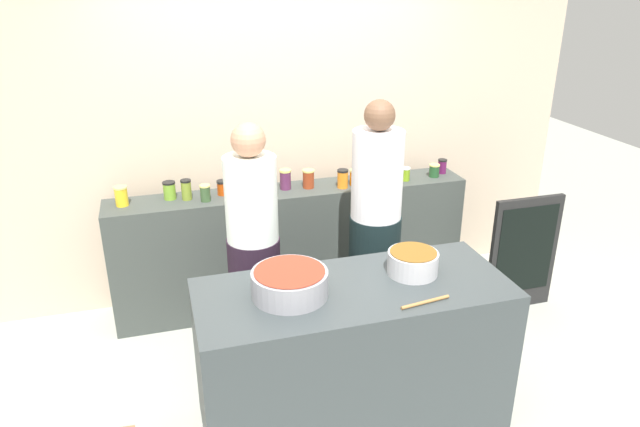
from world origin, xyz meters
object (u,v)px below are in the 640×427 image
object	(u,v)px
preserve_jar_3	(205,193)
preserve_jar_11	(373,178)
preserve_jar_12	(391,174)
preserve_jar_15	(442,166)
preserve_jar_0	(121,196)
preserve_jar_13	(406,174)
preserve_jar_7	(285,179)
cooking_pot_left	(290,283)
preserve_jar_9	(343,179)
preserve_jar_1	(169,190)
cooking_pot_center	(413,263)
preserve_jar_2	(186,190)
preserve_jar_6	(261,187)
preserve_jar_4	(223,187)
chalkboard_sign	(523,253)
wooden_spoon	(425,302)
cook_in_cap	(375,238)
cook_with_tongs	(254,259)
preserve_jar_10	(355,177)
preserve_jar_14	(434,171)
preserve_jar_8	(308,179)
preserve_jar_5	(246,183)

from	to	relation	value
preserve_jar_3	preserve_jar_11	size ratio (longest dim) A/B	1.11
preserve_jar_12	preserve_jar_15	distance (m)	0.47
preserve_jar_0	preserve_jar_13	size ratio (longest dim) A/B	1.33
preserve_jar_7	cooking_pot_left	distance (m)	1.44
preserve_jar_9	preserve_jar_3	bearing A→B (deg)	179.47
preserve_jar_1	cooking_pot_center	xyz separation A→B (m)	(1.24, -1.39, -0.06)
preserve_jar_2	preserve_jar_6	size ratio (longest dim) A/B	1.48
preserve_jar_4	chalkboard_sign	bearing A→B (deg)	-16.16
wooden_spoon	preserve_jar_1	bearing A→B (deg)	124.35
preserve_jar_9	cook_in_cap	world-z (taller)	cook_in_cap
preserve_jar_11	cooking_pot_center	world-z (taller)	preserve_jar_11
chalkboard_sign	wooden_spoon	bearing A→B (deg)	-142.04
preserve_jar_7	cook_with_tongs	bearing A→B (deg)	-119.01
preserve_jar_2	cooking_pot_center	distance (m)	1.76
preserve_jar_15	cooking_pot_left	bearing A→B (deg)	-138.48
preserve_jar_10	cooking_pot_center	bearing A→B (deg)	-95.27
cook_in_cap	preserve_jar_15	bearing A→B (deg)	39.47
preserve_jar_14	cook_in_cap	size ratio (longest dim) A/B	0.06
preserve_jar_8	preserve_jar_11	xyz separation A→B (m)	(0.49, -0.07, -0.02)
preserve_jar_0	preserve_jar_7	xyz separation A→B (m)	(1.16, 0.01, 0.01)
preserve_jar_5	preserve_jar_7	world-z (taller)	preserve_jar_7
preserve_jar_1	preserve_jar_11	distance (m)	1.50
preserve_jar_0	preserve_jar_8	xyz separation A→B (m)	(1.33, -0.01, 0.00)
preserve_jar_5	preserve_jar_6	size ratio (longest dim) A/B	1.32
preserve_jar_2	preserve_jar_8	bearing A→B (deg)	-0.58
preserve_jar_13	preserve_jar_15	bearing A→B (deg)	12.94
cook_in_cap	preserve_jar_3	bearing A→B (deg)	150.22
preserve_jar_9	preserve_jar_13	xyz separation A→B (m)	(0.52, 0.02, -0.02)
preserve_jar_2	wooden_spoon	xyz separation A→B (m)	(1.05, -1.67, -0.13)
preserve_jar_6	preserve_jar_15	bearing A→B (deg)	2.25
preserve_jar_7	preserve_jar_11	xyz separation A→B (m)	(0.66, -0.09, -0.02)
preserve_jar_8	wooden_spoon	bearing A→B (deg)	-84.44
preserve_jar_10	chalkboard_sign	distance (m)	1.41
preserve_jar_13	wooden_spoon	world-z (taller)	preserve_jar_13
preserve_jar_5	cook_in_cap	distance (m)	1.05
preserve_jar_5	cooking_pot_left	distance (m)	1.43
preserve_jar_12	preserve_jar_2	bearing A→B (deg)	178.46
preserve_jar_11	preserve_jar_1	bearing A→B (deg)	175.25
preserve_jar_0	cook_with_tongs	world-z (taller)	cook_with_tongs
preserve_jar_5	preserve_jar_10	bearing A→B (deg)	-6.27
cook_with_tongs	preserve_jar_13	bearing A→B (deg)	24.42
preserve_jar_3	cook_in_cap	distance (m)	1.23
cooking_pot_center	preserve_jar_10	bearing A→B (deg)	84.73
wooden_spoon	cook_in_cap	xyz separation A→B (m)	(0.12, 1.00, -0.11)
preserve_jar_14	preserve_jar_15	distance (m)	0.12
preserve_jar_4	preserve_jar_11	distance (m)	1.13
preserve_jar_2	preserve_jar_14	world-z (taller)	preserve_jar_2
preserve_jar_4	preserve_jar_15	size ratio (longest dim) A/B	0.94
preserve_jar_1	preserve_jar_4	world-z (taller)	preserve_jar_1
preserve_jar_10	preserve_jar_6	bearing A→B (deg)	178.75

